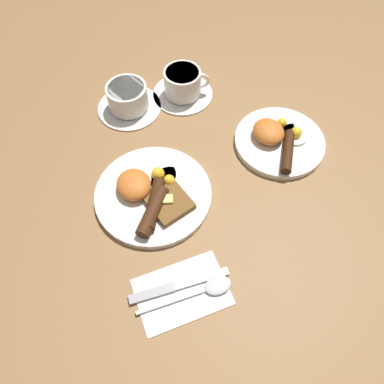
{
  "coord_description": "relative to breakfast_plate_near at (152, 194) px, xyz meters",
  "views": [
    {
      "loc": [
        0.42,
        -0.08,
        0.69
      ],
      "look_at": [
        0.04,
        0.08,
        0.03
      ],
      "focal_mm": 35.0,
      "sensor_mm": 36.0,
      "label": 1
    }
  ],
  "objects": [
    {
      "name": "knife",
      "position": [
        0.2,
        -0.03,
        -0.01
      ],
      "size": [
        0.03,
        0.19,
        0.01
      ],
      "rotation": [
        0.0,
        0.0,
        1.49
      ],
      "color": "silver",
      "rests_on": "napkin"
    },
    {
      "name": "breakfast_plate_near",
      "position": [
        0.0,
        0.0,
        0.0
      ],
      "size": [
        0.25,
        0.25,
        0.05
      ],
      "color": "white",
      "rests_on": "ground_plane"
    },
    {
      "name": "ground_plane",
      "position": [
        -0.0,
        0.0,
        -0.02
      ],
      "size": [
        3.0,
        3.0,
        0.0
      ],
      "primitive_type": "plane",
      "color": "olive"
    },
    {
      "name": "napkin",
      "position": [
        0.22,
        -0.02,
        -0.01
      ],
      "size": [
        0.12,
        0.17,
        0.01
      ],
      "primitive_type": "cube",
      "rotation": [
        0.0,
        0.0,
        -0.01
      ],
      "color": "white",
      "rests_on": "ground_plane"
    },
    {
      "name": "breakfast_plate_far",
      "position": [
        -0.03,
        0.32,
        -0.0
      ],
      "size": [
        0.21,
        0.21,
        0.05
      ],
      "color": "white",
      "rests_on": "ground_plane"
    },
    {
      "name": "teacup_far",
      "position": [
        -0.27,
        0.17,
        0.02
      ],
      "size": [
        0.16,
        0.16,
        0.07
      ],
      "color": "white",
      "rests_on": "ground_plane"
    },
    {
      "name": "spoon",
      "position": [
        0.23,
        0.03,
        -0.01
      ],
      "size": [
        0.04,
        0.19,
        0.01
      ],
      "rotation": [
        0.0,
        0.0,
        1.52
      ],
      "color": "silver",
      "rests_on": "napkin"
    },
    {
      "name": "teacup_near",
      "position": [
        -0.28,
        0.03,
        0.02
      ],
      "size": [
        0.16,
        0.16,
        0.07
      ],
      "color": "white",
      "rests_on": "ground_plane"
    }
  ]
}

